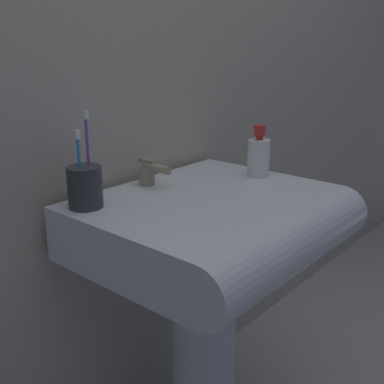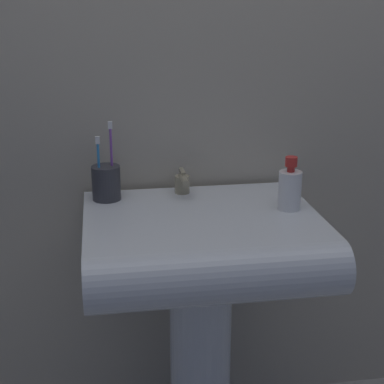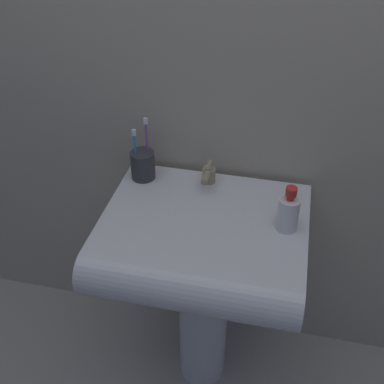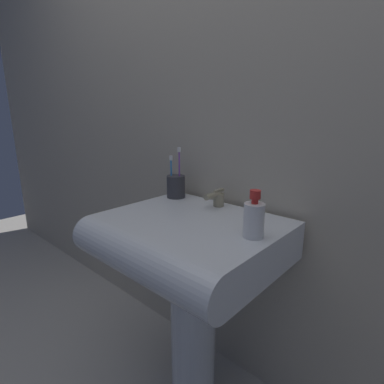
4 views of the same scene
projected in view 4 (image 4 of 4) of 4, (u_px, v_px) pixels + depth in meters
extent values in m
cube|color=#B7AD99|center=(242.00, 96.00, 1.14)|extent=(5.00, 0.05, 2.40)
cylinder|color=white|center=(193.00, 329.00, 1.17)|extent=(0.17, 0.17, 0.64)
cube|color=white|center=(193.00, 236.00, 1.07)|extent=(0.61, 0.46, 0.13)
cylinder|color=white|center=(143.00, 259.00, 0.90)|extent=(0.61, 0.13, 0.13)
cylinder|color=tan|center=(219.00, 200.00, 1.19)|extent=(0.04, 0.04, 0.05)
cylinder|color=tan|center=(212.00, 195.00, 1.15)|extent=(0.02, 0.08, 0.02)
cube|color=tan|center=(219.00, 191.00, 1.18)|extent=(0.01, 0.06, 0.01)
cylinder|color=#38383D|center=(176.00, 187.00, 1.31)|extent=(0.08, 0.08, 0.10)
cylinder|color=#338CD8|center=(171.00, 177.00, 1.30)|extent=(0.01, 0.01, 0.15)
cube|color=white|center=(171.00, 158.00, 1.28)|extent=(0.01, 0.01, 0.02)
cylinder|color=purple|center=(179.00, 173.00, 1.29)|extent=(0.01, 0.01, 0.19)
cube|color=white|center=(179.00, 150.00, 1.26)|extent=(0.01, 0.01, 0.02)
cylinder|color=white|center=(254.00, 220.00, 0.89)|extent=(0.06, 0.06, 0.10)
cylinder|color=red|center=(255.00, 201.00, 0.87)|extent=(0.02, 0.02, 0.01)
cylinder|color=red|center=(256.00, 194.00, 0.87)|extent=(0.03, 0.03, 0.03)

